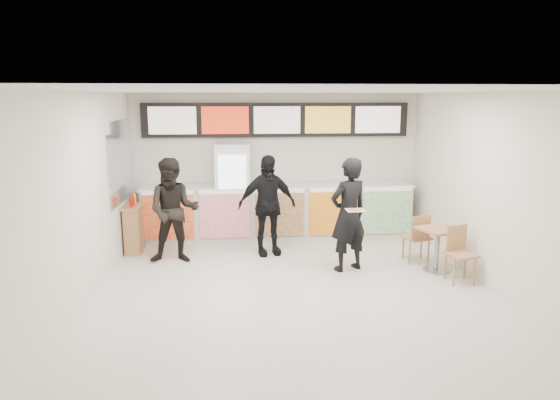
{
  "coord_description": "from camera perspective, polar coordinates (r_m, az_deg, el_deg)",
  "views": [
    {
      "loc": [
        -0.91,
        -6.96,
        2.91
      ],
      "look_at": [
        -0.14,
        1.2,
        1.22
      ],
      "focal_mm": 32.0,
      "sensor_mm": 36.0,
      "label": 1
    }
  ],
  "objects": [
    {
      "name": "menu_board",
      "position": [
        10.42,
        -0.37,
        9.14
      ],
      "size": [
        5.5,
        0.14,
        0.7
      ],
      "color": "black",
      "rests_on": "wall_back"
    },
    {
      "name": "floor",
      "position": [
        7.6,
        1.94,
        -10.86
      ],
      "size": [
        7.0,
        7.0,
        0.0
      ],
      "primitive_type": "plane",
      "color": "beige",
      "rests_on": "ground"
    },
    {
      "name": "wall_left",
      "position": [
        7.41,
        -21.67,
        -0.15
      ],
      "size": [
        0.0,
        7.0,
        7.0
      ],
      "primitive_type": "plane",
      "rotation": [
        1.57,
        0.0,
        1.57
      ],
      "color": "silver",
      "rests_on": "floor"
    },
    {
      "name": "wall_back",
      "position": [
        10.59,
        -0.4,
        4.02
      ],
      "size": [
        6.0,
        0.0,
        6.0
      ],
      "primitive_type": "plane",
      "rotation": [
        1.57,
        0.0,
        0.0
      ],
      "color": "silver",
      "rests_on": "floor"
    },
    {
      "name": "service_counter",
      "position": [
        10.36,
        -0.2,
        -1.37
      ],
      "size": [
        5.56,
        0.77,
        1.14
      ],
      "color": "silver",
      "rests_on": "floor"
    },
    {
      "name": "condiment_ledge",
      "position": [
        10.0,
        -16.24,
        -3.0
      ],
      "size": [
        0.33,
        0.8,
        1.07
      ],
      "color": "#B37E52",
      "rests_on": "floor"
    },
    {
      "name": "customer_left",
      "position": [
        9.01,
        -12.06,
        -1.22
      ],
      "size": [
        0.92,
        0.73,
        1.88
      ],
      "primitive_type": "imported",
      "rotation": [
        0.0,
        0.0,
        -0.02
      ],
      "color": "black",
      "rests_on": "floor"
    },
    {
      "name": "mirror_panel",
      "position": [
        9.71,
        -17.75,
        4.25
      ],
      "size": [
        0.01,
        2.0,
        1.5
      ],
      "primitive_type": "cube",
      "color": "#B2B7BF",
      "rests_on": "wall_left"
    },
    {
      "name": "customer_mid",
      "position": [
        9.27,
        -1.49,
        -0.6
      ],
      "size": [
        1.18,
        0.69,
        1.88
      ],
      "primitive_type": "imported",
      "rotation": [
        0.0,
        0.0,
        0.22
      ],
      "color": "black",
      "rests_on": "floor"
    },
    {
      "name": "pizza_slice",
      "position": [
        8.01,
        8.59,
        -1.11
      ],
      "size": [
        0.36,
        0.36,
        0.02
      ],
      "color": "beige",
      "rests_on": "customer_main"
    },
    {
      "name": "ceiling",
      "position": [
        7.02,
        2.11,
        12.39
      ],
      "size": [
        7.0,
        7.0,
        0.0
      ],
      "primitive_type": "plane",
      "rotation": [
        3.14,
        0.0,
        0.0
      ],
      "color": "white",
      "rests_on": "wall_back"
    },
    {
      "name": "customer_main",
      "position": [
        8.48,
        7.83,
        -1.67
      ],
      "size": [
        0.83,
        0.71,
        1.94
      ],
      "primitive_type": "imported",
      "rotation": [
        0.0,
        0.0,
        3.56
      ],
      "color": "black",
      "rests_on": "floor"
    },
    {
      "name": "wall_right",
      "position": [
        8.11,
        23.55,
        0.67
      ],
      "size": [
        0.0,
        7.0,
        7.0
      ],
      "primitive_type": "plane",
      "rotation": [
        1.57,
        0.0,
        -1.57
      ],
      "color": "silver",
      "rests_on": "floor"
    },
    {
      "name": "drinks_fridge",
      "position": [
        10.25,
        -5.42,
        0.88
      ],
      "size": [
        0.7,
        0.67,
        2.0
      ],
      "color": "white",
      "rests_on": "floor"
    },
    {
      "name": "cafe_table",
      "position": [
        8.85,
        17.55,
        -4.55
      ],
      "size": [
        0.87,
        1.58,
        0.89
      ],
      "rotation": [
        0.0,
        0.0,
        0.32
      ],
      "color": "#B37E52",
      "rests_on": "floor"
    }
  ]
}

